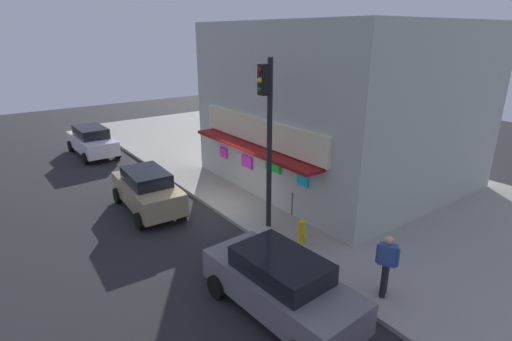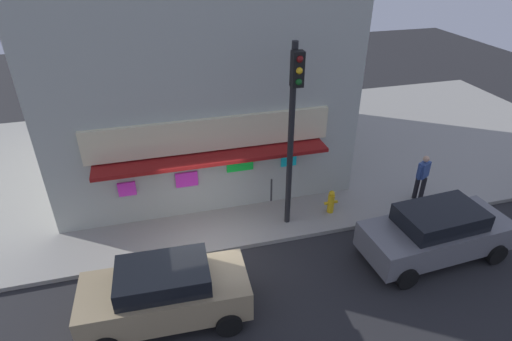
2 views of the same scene
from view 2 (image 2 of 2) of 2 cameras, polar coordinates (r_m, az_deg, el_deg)
ground_plane at (r=12.79m, az=-5.92°, el=-11.44°), size 54.46×54.46×0.00m
sidewalk at (r=17.71m, az=-9.30°, el=1.47°), size 36.31×12.07×0.14m
corner_building at (r=16.89m, az=-8.98°, el=13.22°), size 10.02×9.92×6.99m
traffic_light at (r=11.87m, az=5.10°, el=7.19°), size 0.32×0.58×5.83m
fire_hydrant at (r=14.20m, az=10.27°, el=-4.24°), size 0.47×0.23×0.84m
trash_can at (r=14.71m, az=1.81°, el=-2.15°), size 0.56×0.56×0.91m
pedestrian at (r=15.42m, az=21.89°, el=-0.68°), size 0.57×0.42×1.74m
potted_plant_by_doorway at (r=14.60m, az=-10.69°, el=-2.87°), size 0.59×0.59×0.85m
potted_plant_by_window at (r=15.17m, az=5.99°, el=-0.96°), size 0.61×0.61×0.90m
parked_car_tan at (r=10.69m, az=-12.37°, el=-16.10°), size 4.09×2.01×1.65m
parked_car_grey at (r=13.27m, az=23.55°, el=-7.78°), size 4.46×2.18×1.64m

